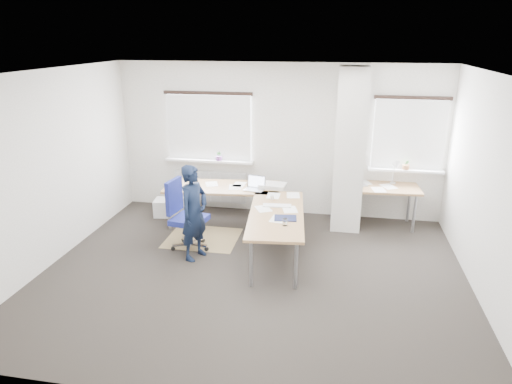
% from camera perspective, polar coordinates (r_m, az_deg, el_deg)
% --- Properties ---
extents(ground, '(6.00, 6.00, 0.00)m').
position_cam_1_polar(ground, '(6.65, -0.44, -10.12)').
color(ground, '#2B2723').
rests_on(ground, ground).
extents(room_shell, '(6.04, 5.04, 2.82)m').
position_cam_1_polar(room_shell, '(6.41, 1.90, 5.53)').
color(room_shell, beige).
rests_on(room_shell, ground).
extents(floor_mat, '(1.18, 1.00, 0.01)m').
position_cam_1_polar(floor_mat, '(7.77, -6.68, -5.73)').
color(floor_mat, '#998153').
rests_on(floor_mat, ground).
extents(white_crate, '(0.57, 0.44, 0.31)m').
position_cam_1_polar(white_crate, '(8.78, -10.82, -1.90)').
color(white_crate, white).
rests_on(white_crate, ground).
extents(desk_main, '(2.65, 2.63, 0.96)m').
position_cam_1_polar(desk_main, '(7.42, -0.74, -1.07)').
color(desk_main, '#90613E').
rests_on(desk_main, ground).
extents(desk_side, '(1.44, 0.77, 1.22)m').
position_cam_1_polar(desk_side, '(8.30, 15.02, 0.40)').
color(desk_side, '#90613E').
rests_on(desk_side, ground).
extents(task_chair, '(0.62, 0.61, 1.13)m').
position_cam_1_polar(task_chair, '(7.33, -8.57, -4.72)').
color(task_chair, navy).
rests_on(task_chair, ground).
extents(person, '(0.52, 0.63, 1.47)m').
position_cam_1_polar(person, '(6.86, -7.75, -2.58)').
color(person, black).
rests_on(person, ground).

